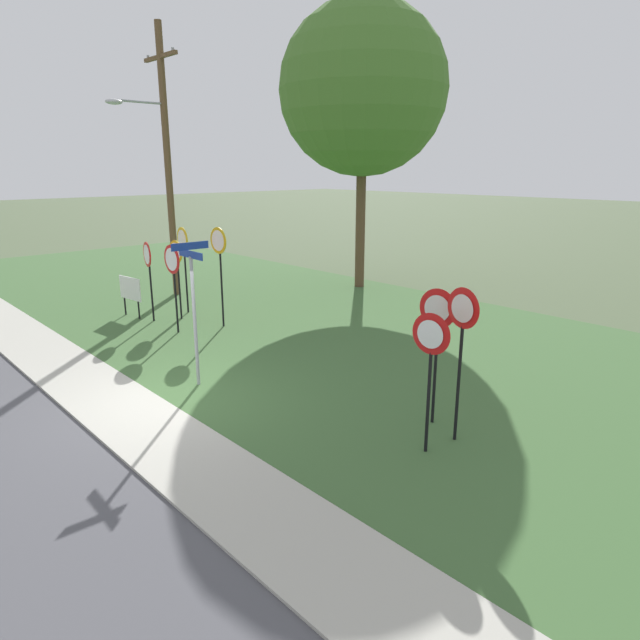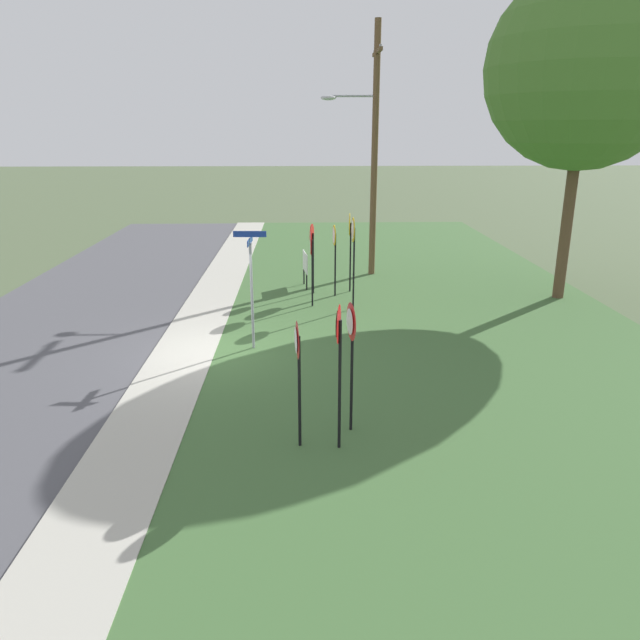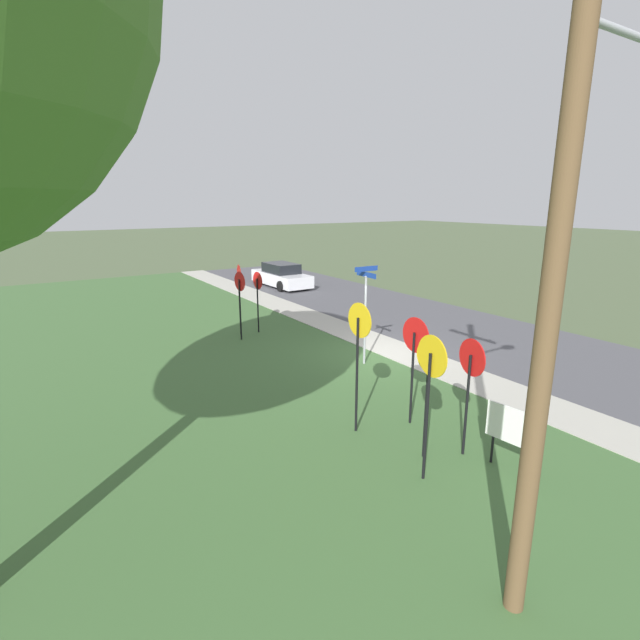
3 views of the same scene
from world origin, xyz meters
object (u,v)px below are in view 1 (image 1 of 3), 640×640
Objects in this scene: stop_sign_near_right at (173,269)px; yield_sign_near_left at (461,329)px; stop_sign_far_right at (148,264)px; yield_sign_near_right at (430,351)px; street_name_post at (194,302)px; yield_sign_far_left at (437,325)px; stop_sign_far_left at (219,255)px; stop_sign_far_center at (177,263)px; stop_sign_near_left at (183,251)px; notice_board at (130,291)px; oak_tree_left at (363,90)px; utility_pole at (164,155)px.

stop_sign_near_right is 0.93× the size of yield_sign_near_left.
yield_sign_near_left is at bearing 12.41° from stop_sign_far_right.
street_name_post is at bearing -172.91° from yield_sign_near_right.
stop_sign_far_left is at bearing 165.50° from yield_sign_far_left.
yield_sign_far_left is at bearing -5.19° from stop_sign_far_center.
stop_sign_far_left reaches higher than stop_sign_near_left.
stop_sign_near_right reaches higher than notice_board.
yield_sign_near_left reaches higher than notice_board.
yield_sign_near_left is at bearing -7.76° from stop_sign_far_left.
stop_sign_far_left is (2.14, -0.07, 0.12)m from stop_sign_near_left.
utility_pole is at bearing -120.98° from oak_tree_left.
stop_sign_near_left is 2.14m from stop_sign_far_left.
stop_sign_far_center is 0.82m from stop_sign_far_right.
stop_sign_near_left is 6.27m from street_name_post.
yield_sign_near_right is at bearing -10.54° from stop_sign_far_center.
yield_sign_near_right is (10.06, -1.19, -0.00)m from stop_sign_far_center.
stop_sign_far_right is 0.90× the size of yield_sign_near_left.
oak_tree_left is (-0.81, 8.33, 5.33)m from stop_sign_near_right.
yield_sign_near_left is at bearing -8.52° from utility_pole.
yield_sign_far_left reaches higher than stop_sign_near_right.
stop_sign_near_right is 4.08m from street_name_post.
stop_sign_far_left is at bearing 3.68° from stop_sign_near_left.
oak_tree_left reaches higher than utility_pole.
stop_sign_far_left is 1.15× the size of yield_sign_far_left.
stop_sign_near_right is at bearing -106.66° from stop_sign_far_left.
stop_sign_near_right is 0.81× the size of street_name_post.
notice_board is (-2.47, -0.17, -0.97)m from stop_sign_near_right.
yield_sign_far_left is at bearing 1.02° from stop_sign_near_left.
yield_sign_near_left reaches higher than stop_sign_far_right.
yield_sign_near_left is 5.49m from street_name_post.
street_name_post is 2.43× the size of notice_board.
yield_sign_far_left is at bearing 4.15° from stop_sign_near_right.
yield_sign_far_left is 4.98m from street_name_post.
stop_sign_far_left is at bearing -12.09° from utility_pole.
utility_pole is (-8.19, 3.87, 3.08)m from street_name_post.
yield_sign_near_left is 13.81m from utility_pole.
utility_pole is at bearing 150.97° from stop_sign_far_center.
yield_sign_near_left is 11.46m from notice_board.
stop_sign_near_right reaches higher than stop_sign_far_center.
stop_sign_far_right is at bearing -149.20° from stop_sign_far_left.
street_name_post is at bearing -22.23° from stop_sign_near_left.
utility_pole reaches higher than yield_sign_far_left.
stop_sign_far_right is (-1.59, 0.06, -0.07)m from stop_sign_near_right.
stop_sign_far_center is 10.13m from yield_sign_near_right.
yield_sign_near_left reaches higher than stop_sign_near_right.
oak_tree_left is (3.62, 6.03, 2.26)m from utility_pole.
stop_sign_far_center is 9.50m from yield_sign_far_left.
oak_tree_left is at bearing 95.79° from stop_sign_near_right.
stop_sign_near_left is at bearing 131.41° from stop_sign_far_center.
yield_sign_near_right is 14.08m from oak_tree_left.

